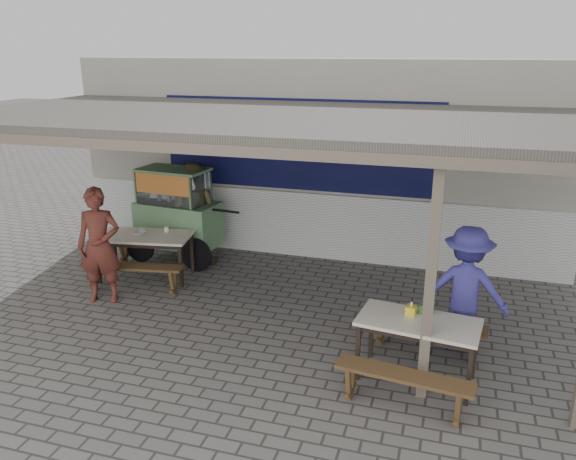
# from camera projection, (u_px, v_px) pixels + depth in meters

# --- Properties ---
(ground) EXTENTS (60.00, 60.00, 0.00)m
(ground) POSITION_uv_depth(u_px,v_px,m) (251.00, 328.00, 7.70)
(ground) COLOR #635E59
(ground) RESTS_ON ground
(back_wall) EXTENTS (9.00, 1.28, 3.50)m
(back_wall) POSITION_uv_depth(u_px,v_px,m) (317.00, 158.00, 10.43)
(back_wall) COLOR #B5B2A3
(back_wall) RESTS_ON ground
(warung_roof) EXTENTS (9.00, 4.21, 2.81)m
(warung_roof) POSITION_uv_depth(u_px,v_px,m) (271.00, 121.00, 7.68)
(warung_roof) COLOR #534D47
(warung_roof) RESTS_ON ground
(table_left) EXTENTS (1.61, 1.01, 0.75)m
(table_left) POSITION_uv_depth(u_px,v_px,m) (145.00, 239.00, 9.22)
(table_left) COLOR silver
(table_left) RESTS_ON ground
(bench_left_street) EXTENTS (1.63, 0.55, 0.45)m
(bench_left_street) POSITION_uv_depth(u_px,v_px,m) (132.00, 272.00, 8.76)
(bench_left_street) COLOR brown
(bench_left_street) RESTS_ON ground
(bench_left_wall) EXTENTS (1.63, 0.55, 0.45)m
(bench_left_wall) POSITION_uv_depth(u_px,v_px,m) (159.00, 246.00, 9.90)
(bench_left_wall) COLOR brown
(bench_left_wall) RESTS_ON ground
(table_right) EXTENTS (1.42, 0.84, 0.75)m
(table_right) POSITION_uv_depth(u_px,v_px,m) (418.00, 327.00, 6.33)
(table_right) COLOR silver
(table_right) RESTS_ON ground
(bench_right_street) EXTENTS (1.47, 0.45, 0.45)m
(bench_right_street) POSITION_uv_depth(u_px,v_px,m) (403.00, 383.00, 5.86)
(bench_right_street) COLOR brown
(bench_right_street) RESTS_ON ground
(bench_right_wall) EXTENTS (1.47, 0.45, 0.45)m
(bench_right_wall) POSITION_uv_depth(u_px,v_px,m) (427.00, 328.00, 7.01)
(bench_right_wall) COLOR brown
(bench_right_wall) RESTS_ON ground
(vendor_cart) EXTENTS (2.14, 0.96, 1.67)m
(vendor_cart) POSITION_uv_depth(u_px,v_px,m) (177.00, 211.00, 9.98)
(vendor_cart) COLOR #709362
(vendor_cart) RESTS_ON ground
(patron_street_side) EXTENTS (0.74, 0.59, 1.76)m
(patron_street_side) POSITION_uv_depth(u_px,v_px,m) (99.00, 246.00, 8.30)
(patron_street_side) COLOR maroon
(patron_street_side) RESTS_ON ground
(patron_wall_side) EXTENTS (0.92, 0.74, 1.80)m
(patron_wall_side) POSITION_uv_depth(u_px,v_px,m) (194.00, 212.00, 9.93)
(patron_wall_side) COLOR brown
(patron_wall_side) RESTS_ON ground
(patron_right_table) EXTENTS (1.10, 0.69, 1.62)m
(patron_right_table) POSITION_uv_depth(u_px,v_px,m) (466.00, 289.00, 6.98)
(patron_right_table) COLOR #413D9E
(patron_right_table) RESTS_ON ground
(tissue_box) EXTENTS (0.13, 0.13, 0.11)m
(tissue_box) POSITION_uv_depth(u_px,v_px,m) (411.00, 310.00, 6.42)
(tissue_box) COLOR yellow
(tissue_box) RESTS_ON table_right
(donation_box) EXTENTS (0.16, 0.11, 0.10)m
(donation_box) POSITION_uv_depth(u_px,v_px,m) (426.00, 309.00, 6.46)
(donation_box) COLOR #396F31
(donation_box) RESTS_ON table_right
(condiment_jar) EXTENTS (0.07, 0.07, 0.08)m
(condiment_jar) POSITION_uv_depth(u_px,v_px,m) (167.00, 229.00, 9.35)
(condiment_jar) COLOR white
(condiment_jar) RESTS_ON table_left
(condiment_bowl) EXTENTS (0.25, 0.25, 0.05)m
(condiment_bowl) POSITION_uv_depth(u_px,v_px,m) (139.00, 233.00, 9.24)
(condiment_bowl) COLOR white
(condiment_bowl) RESTS_ON table_left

